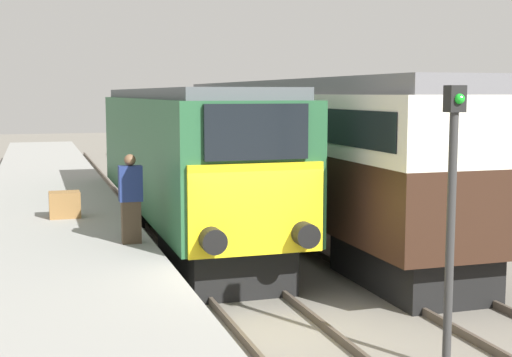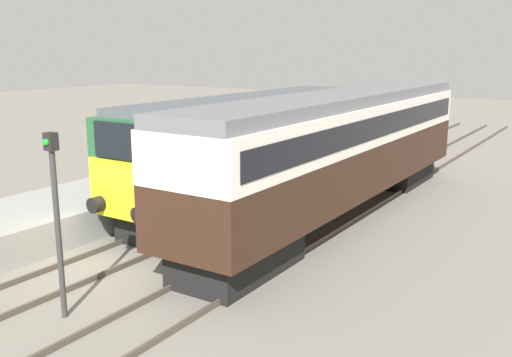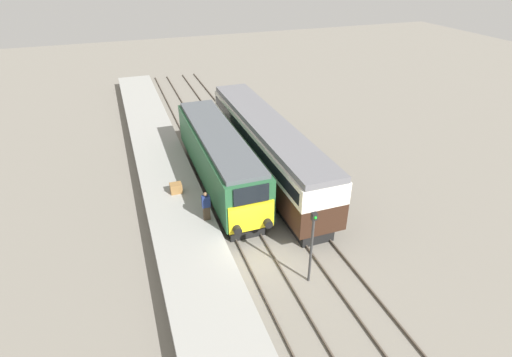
{
  "view_description": "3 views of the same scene",
  "coord_description": "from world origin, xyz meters",
  "px_view_note": "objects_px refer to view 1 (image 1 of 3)",
  "views": [
    {
      "loc": [
        -3.71,
        -10.95,
        3.86
      ],
      "look_at": [
        0.0,
        0.92,
        2.36
      ],
      "focal_mm": 50.0,
      "sensor_mm": 36.0,
      "label": 1
    },
    {
      "loc": [
        11.2,
        -9.76,
        5.56
      ],
      "look_at": [
        1.7,
        4.92,
        1.6
      ],
      "focal_mm": 40.0,
      "sensor_mm": 36.0,
      "label": 2
    },
    {
      "loc": [
        -5.49,
        -15.09,
        13.91
      ],
      "look_at": [
        1.7,
        4.92,
        1.6
      ],
      "focal_mm": 28.0,
      "sensor_mm": 36.0,
      "label": 3
    }
  ],
  "objects_px": {
    "passenger_carriage": "(302,141)",
    "luggage_crate": "(65,205)",
    "locomotive": "(183,157)",
    "signal_post": "(452,204)",
    "person_on_platform": "(131,199)"
  },
  "relations": [
    {
      "from": "passenger_carriage",
      "to": "luggage_crate",
      "type": "xyz_separation_m",
      "value": [
        -6.48,
        -1.55,
        -1.24
      ]
    },
    {
      "from": "locomotive",
      "to": "signal_post",
      "type": "relative_size",
      "value": 3.34
    },
    {
      "from": "locomotive",
      "to": "signal_post",
      "type": "bearing_deg",
      "value": -80.22
    },
    {
      "from": "luggage_crate",
      "to": "signal_post",
      "type": "bearing_deg",
      "value": -60.89
    },
    {
      "from": "signal_post",
      "to": "passenger_carriage",
      "type": "bearing_deg",
      "value": 80.48
    },
    {
      "from": "person_on_platform",
      "to": "passenger_carriage",
      "type": "bearing_deg",
      "value": 42.32
    },
    {
      "from": "passenger_carriage",
      "to": "luggage_crate",
      "type": "bearing_deg",
      "value": -166.56
    },
    {
      "from": "signal_post",
      "to": "luggage_crate",
      "type": "distance_m",
      "value": 9.88
    },
    {
      "from": "person_on_platform",
      "to": "luggage_crate",
      "type": "height_order",
      "value": "person_on_platform"
    },
    {
      "from": "signal_post",
      "to": "luggage_crate",
      "type": "height_order",
      "value": "signal_post"
    },
    {
      "from": "passenger_carriage",
      "to": "signal_post",
      "type": "height_order",
      "value": "passenger_carriage"
    },
    {
      "from": "passenger_carriage",
      "to": "person_on_platform",
      "type": "height_order",
      "value": "passenger_carriage"
    },
    {
      "from": "person_on_platform",
      "to": "luggage_crate",
      "type": "distance_m",
      "value": 3.57
    },
    {
      "from": "signal_post",
      "to": "person_on_platform",
      "type": "bearing_deg",
      "value": 125.06
    },
    {
      "from": "passenger_carriage",
      "to": "signal_post",
      "type": "relative_size",
      "value": 4.18
    }
  ]
}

